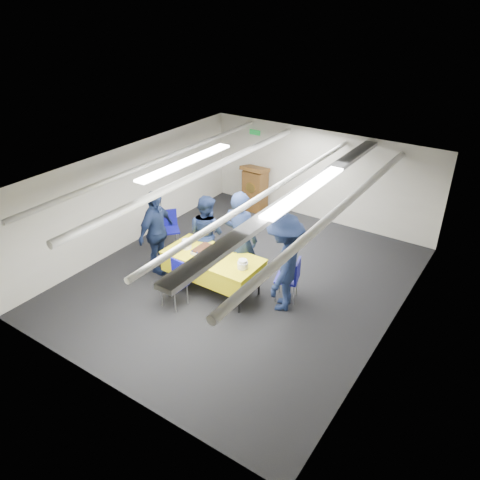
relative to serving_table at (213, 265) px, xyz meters
The scene contains 14 objects.
ground 0.85m from the serving_table, 65.16° to the left, with size 7.00×7.00×0.00m, color black.
room_shell 1.64m from the serving_table, 69.89° to the left, with size 6.00×7.00×2.30m.
serving_table is the anchor object (origin of this frame).
sheet_cake 0.28m from the serving_table, behind, with size 0.56×0.44×0.10m.
plate_stack_left 0.68m from the serving_table, behind, with size 0.20×0.20×0.18m.
plate_stack_right 0.78m from the serving_table, ahead, with size 0.20×0.20×0.17m.
podium 3.86m from the serving_table, 110.17° to the left, with size 0.62×0.53×1.25m.
chair_near 0.79m from the serving_table, 111.76° to the right, with size 0.43×0.43×0.87m.
chair_right 1.52m from the serving_table, 21.10° to the left, with size 0.52×0.52×0.87m.
chair_left 2.07m from the serving_table, 155.66° to the left, with size 0.59×0.59×0.87m.
sailor_a 0.73m from the serving_table, 62.51° to the left, with size 0.72×0.47×1.97m, color #0E1732.
sailor_b 0.88m from the serving_table, 135.61° to the left, with size 0.80×0.63×1.65m, color #0E1732.
sailor_c 1.41m from the serving_table, behind, with size 1.05×0.44×1.79m, color #0E1732.
sailor_d 1.46m from the serving_table, 11.05° to the left, with size 1.22×0.70×1.88m, color #0E1732.
Camera 1 is at (4.44, -6.66, 5.31)m, focal length 35.00 mm.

